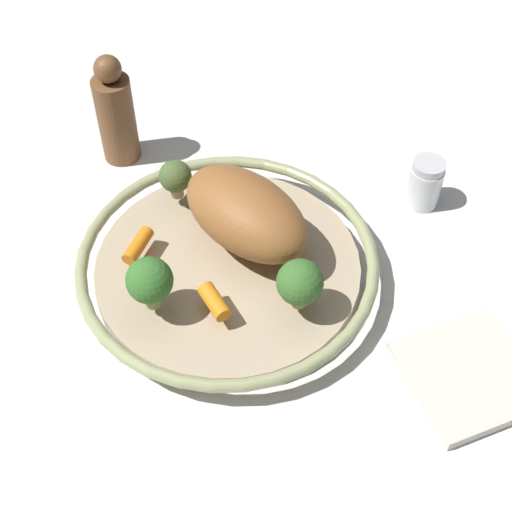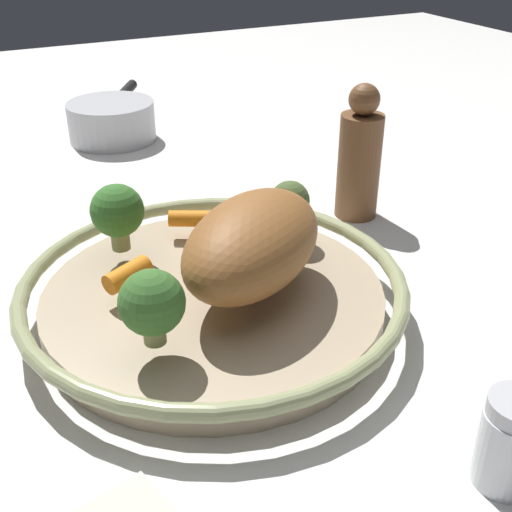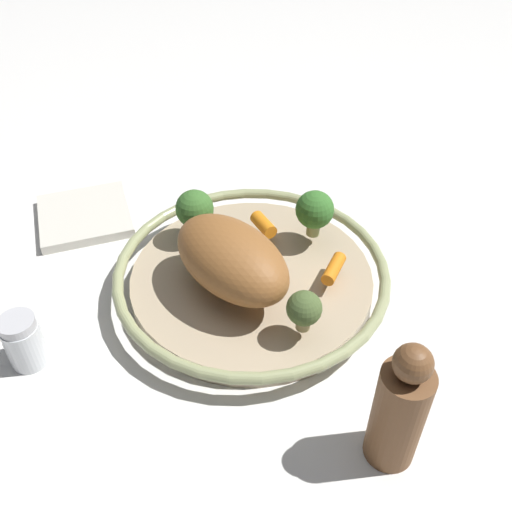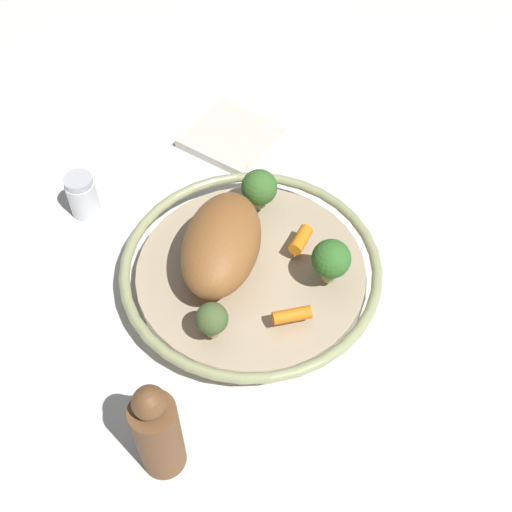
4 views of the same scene
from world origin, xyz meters
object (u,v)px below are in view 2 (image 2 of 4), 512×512
(roast_chicken_piece, at_px, (253,243))
(broccoli_floret_mid, at_px, (152,304))
(baby_carrot_near_rim, at_px, (128,275))
(broccoli_floret_small, at_px, (290,202))
(saucepan, at_px, (112,121))
(pepper_mill, at_px, (359,158))
(salt_shaker, at_px, (511,442))
(baby_carrot_left, at_px, (193,219))
(broccoli_floret_large, at_px, (117,212))
(serving_bowl, at_px, (213,295))

(roast_chicken_piece, bearing_deg, broccoli_floret_mid, -66.79)
(roast_chicken_piece, relative_size, baby_carrot_near_rim, 3.95)
(broccoli_floret_small, xyz_separation_m, saucepan, (-0.45, -0.05, -0.04))
(broccoli_floret_mid, height_order, pepper_mill, pepper_mill)
(salt_shaker, relative_size, pepper_mill, 0.43)
(roast_chicken_piece, distance_m, baby_carrot_left, 0.13)
(roast_chicken_piece, relative_size, baby_carrot_left, 3.51)
(broccoli_floret_large, bearing_deg, roast_chicken_piece, 37.81)
(baby_carrot_near_rim, bearing_deg, salt_shaker, 30.82)
(roast_chicken_piece, bearing_deg, broccoli_floret_small, 134.13)
(pepper_mill, xyz_separation_m, saucepan, (-0.38, -0.18, -0.04))
(saucepan, bearing_deg, baby_carrot_near_rim, -13.70)
(baby_carrot_near_rim, xyz_separation_m, baby_carrot_left, (-0.08, 0.09, -0.00))
(baby_carrot_left, relative_size, pepper_mill, 0.30)
(broccoli_floret_small, relative_size, salt_shaker, 0.75)
(salt_shaker, height_order, pepper_mill, pepper_mill)
(baby_carrot_left, distance_m, broccoli_floret_small, 0.10)
(broccoli_floret_mid, xyz_separation_m, salt_shaker, (0.19, 0.17, -0.04))
(roast_chicken_piece, bearing_deg, serving_bowl, -132.02)
(roast_chicken_piece, relative_size, pepper_mill, 1.06)
(broccoli_floret_mid, height_order, salt_shaker, broccoli_floret_mid)
(pepper_mill, bearing_deg, broccoli_floret_large, -82.98)
(serving_bowl, bearing_deg, salt_shaker, 20.40)
(broccoli_floret_small, height_order, pepper_mill, pepper_mill)
(saucepan, bearing_deg, broccoli_floret_large, -14.12)
(serving_bowl, bearing_deg, baby_carrot_near_rim, -106.24)
(serving_bowl, height_order, pepper_mill, pepper_mill)
(baby_carrot_near_rim, relative_size, pepper_mill, 0.27)
(broccoli_floret_large, xyz_separation_m, broccoli_floret_small, (0.03, 0.16, -0.01))
(broccoli_floret_large, relative_size, pepper_mill, 0.41)
(broccoli_floret_mid, xyz_separation_m, pepper_mill, (-0.19, 0.31, -0.01))
(broccoli_floret_small, distance_m, salt_shaker, 0.31)
(broccoli_floret_small, bearing_deg, saucepan, -173.15)
(broccoli_floret_large, bearing_deg, pepper_mill, 97.02)
(baby_carrot_near_rim, height_order, saucepan, baby_carrot_near_rim)
(baby_carrot_near_rim, xyz_separation_m, broccoli_floret_large, (-0.06, 0.01, 0.03))
(serving_bowl, distance_m, roast_chicken_piece, 0.07)
(broccoli_floret_large, relative_size, salt_shaker, 0.96)
(baby_carrot_near_rim, height_order, salt_shaker, salt_shaker)
(serving_bowl, distance_m, baby_carrot_near_rim, 0.08)
(serving_bowl, height_order, baby_carrot_left, baby_carrot_left)
(serving_bowl, distance_m, baby_carrot_left, 0.10)
(broccoli_floret_large, bearing_deg, baby_carrot_left, 100.17)
(broccoli_floret_small, relative_size, pepper_mill, 0.32)
(broccoli_floret_small, bearing_deg, salt_shaker, -1.62)
(baby_carrot_left, height_order, broccoli_floret_small, broccoli_floret_small)
(serving_bowl, bearing_deg, roast_chicken_piece, 47.98)
(baby_carrot_left, bearing_deg, broccoli_floret_large, -79.83)
(broccoli_floret_large, relative_size, saucepan, 0.34)
(serving_bowl, relative_size, baby_carrot_near_rim, 8.17)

